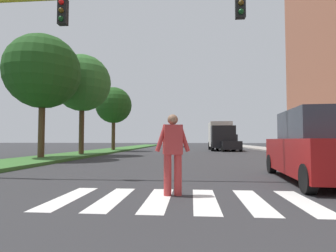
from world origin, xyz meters
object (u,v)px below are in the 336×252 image
(pedestrian_performer, at_px, (173,150))
(sedan_distant, at_px, (180,142))
(suv_crossing, at_px, (319,148))
(tree_distant, at_px, (114,105))
(truck_box_delivery, at_px, (221,135))
(sedan_midblock, at_px, (228,143))
(traffic_light_gantry, at_px, (63,34))
(tree_mid, at_px, (43,72))
(tree_far, at_px, (82,83))

(pedestrian_performer, bearing_deg, sedan_distant, 92.26)
(suv_crossing, distance_m, sedan_distant, 36.29)
(tree_distant, height_order, truck_box_delivery, tree_distant)
(sedan_midblock, bearing_deg, pedestrian_performer, -100.29)
(sedan_midblock, relative_size, sedan_distant, 1.01)
(traffic_light_gantry, bearing_deg, tree_distant, 101.66)
(traffic_light_gantry, bearing_deg, pedestrian_performer, -32.36)
(traffic_light_gantry, height_order, truck_box_delivery, traffic_light_gantry)
(pedestrian_performer, bearing_deg, suv_crossing, 28.76)
(suv_crossing, xyz_separation_m, sedan_distant, (-5.38, 35.89, -0.17))
(tree_mid, relative_size, tree_far, 0.99)
(pedestrian_performer, height_order, truck_box_delivery, truck_box_delivery)
(pedestrian_performer, height_order, sedan_midblock, pedestrian_performer)
(pedestrian_performer, height_order, suv_crossing, suv_crossing)
(suv_crossing, xyz_separation_m, sedan_midblock, (0.22, 20.48, -0.15))
(pedestrian_performer, xyz_separation_m, sedan_midblock, (4.10, 22.60, -0.15))
(pedestrian_performer, relative_size, sedan_midblock, 0.38)
(tree_mid, bearing_deg, pedestrian_performer, -48.70)
(tree_mid, distance_m, truck_box_delivery, 19.44)
(tree_mid, xyz_separation_m, truck_box_delivery, (11.81, 15.05, -3.49))
(pedestrian_performer, xyz_separation_m, sedan_distant, (-1.50, 38.01, -0.17))
(sedan_distant, relative_size, truck_box_delivery, 0.70)
(suv_crossing, height_order, truck_box_delivery, truck_box_delivery)
(tree_mid, bearing_deg, tree_far, 80.01)
(sedan_distant, bearing_deg, tree_mid, -103.29)
(tree_distant, relative_size, pedestrian_performer, 3.73)
(traffic_light_gantry, xyz_separation_m, suv_crossing, (7.41, -0.11, -3.47))
(tree_far, xyz_separation_m, suv_crossing, (11.42, -11.33, -4.34))
(tree_distant, bearing_deg, tree_mid, -93.92)
(tree_far, xyz_separation_m, tree_distant, (0.10, 7.78, -0.65))
(suv_crossing, bearing_deg, tree_distant, 120.66)
(tree_far, height_order, traffic_light_gantry, tree_far)
(tree_mid, relative_size, pedestrian_performer, 4.23)
(tree_mid, distance_m, pedestrian_performer, 13.20)
(tree_mid, bearing_deg, truck_box_delivery, 51.87)
(tree_far, distance_m, tree_distant, 7.81)
(tree_far, xyz_separation_m, sedan_midblock, (11.65, 9.15, -4.49))
(sedan_distant, bearing_deg, sedan_midblock, -70.03)
(sedan_midblock, height_order, truck_box_delivery, truck_box_delivery)
(sedan_midblock, distance_m, truck_box_delivery, 2.11)
(tree_far, xyz_separation_m, truck_box_delivery, (11.10, 10.99, -3.64))
(tree_distant, relative_size, truck_box_delivery, 1.02)
(traffic_light_gantry, bearing_deg, sedan_midblock, 69.46)
(tree_far, distance_m, sedan_midblock, 15.48)
(sedan_distant, bearing_deg, tree_far, -103.83)
(pedestrian_performer, distance_m, sedan_distant, 38.04)
(tree_mid, height_order, sedan_midblock, tree_mid)
(traffic_light_gantry, distance_m, suv_crossing, 8.18)
(tree_distant, relative_size, sedan_distant, 1.45)
(tree_mid, bearing_deg, traffic_light_gantry, -56.57)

